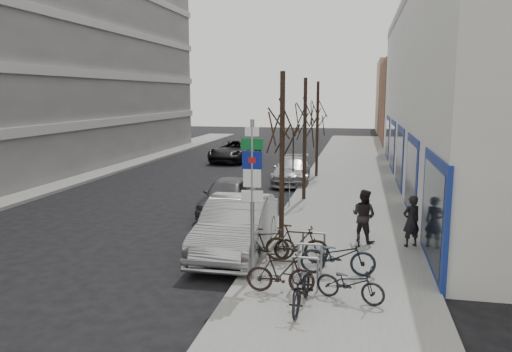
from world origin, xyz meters
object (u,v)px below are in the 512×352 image
at_px(meter_mid, 289,188).
at_px(meter_back, 304,169).
at_px(parked_car_back, 292,170).
at_px(meter_front, 265,220).
at_px(parked_car_mid, 228,195).
at_px(lane_car, 235,151).
at_px(bike_far_inner, 297,243).
at_px(pedestrian_near, 411,221).
at_px(bike_mid_curb, 338,252).
at_px(bike_far_curb, 350,280).
at_px(tree_far, 318,107).
at_px(bike_near_left, 302,284).
at_px(bike_rack, 310,255).
at_px(parked_car_front, 236,226).
at_px(bike_mid_inner, 268,244).
at_px(highway_sign_pole, 252,190).
at_px(bike_near_right, 281,273).
at_px(tree_near, 282,117).
at_px(pedestrian_far, 364,215).
at_px(tree_mid, 305,110).

distance_m(meter_mid, meter_back, 5.50).
bearing_deg(parked_car_back, meter_front, -90.15).
bearing_deg(parked_car_mid, lane_car, 102.82).
bearing_deg(meter_mid, bike_far_inner, -80.31).
xyz_separation_m(meter_back, pedestrian_near, (4.46, -10.37, 0.04)).
distance_m(bike_mid_curb, pedestrian_near, 3.61).
bearing_deg(meter_mid, bike_mid_curb, -73.10).
xyz_separation_m(bike_far_curb, lane_car, (-8.68, 23.70, 0.12)).
height_order(tree_far, bike_far_inner, tree_far).
bearing_deg(lane_car, bike_far_inner, -65.16).
relative_size(bike_near_left, bike_far_inner, 1.00).
bearing_deg(bike_rack, parked_car_front, 144.18).
xyz_separation_m(bike_mid_inner, parked_car_back, (-1.14, 13.35, 0.05)).
bearing_deg(highway_sign_pole, bike_mid_inner, 84.51).
height_order(tree_far, bike_near_right, tree_far).
xyz_separation_m(bike_rack, tree_near, (-1.20, 2.90, 3.44)).
relative_size(highway_sign_pole, parked_car_front, 0.81).
bearing_deg(bike_far_inner, bike_near_right, 177.64).
bearing_deg(bike_rack, bike_mid_curb, 8.23).
bearing_deg(bike_near_right, meter_back, 1.82).
height_order(meter_back, bike_mid_curb, meter_back).
bearing_deg(parked_car_mid, bike_far_curb, -58.72).
distance_m(tree_near, bike_near_left, 6.20).
relative_size(tree_near, meter_back, 4.33).
bearing_deg(bike_near_right, bike_rack, -23.96).
height_order(tree_far, meter_mid, tree_far).
relative_size(parked_car_back, pedestrian_near, 2.99).
bearing_deg(parked_car_mid, parked_car_back, 77.54).
bearing_deg(parked_car_front, meter_back, 85.17).
distance_m(bike_rack, bike_mid_inner, 1.49).
xyz_separation_m(meter_front, meter_mid, (0.00, 5.50, 0.00)).
relative_size(lane_car, pedestrian_far, 3.22).
height_order(meter_mid, bike_mid_inner, meter_mid).
distance_m(tree_near, bike_far_inner, 4.04).
distance_m(bike_rack, bike_far_inner, 0.97).
height_order(tree_near, pedestrian_far, tree_near).
bearing_deg(tree_far, bike_rack, -85.68).
bearing_deg(pedestrian_far, bike_near_right, 98.89).
bearing_deg(bike_near_left, meter_mid, 103.67).
height_order(meter_mid, pedestrian_far, pedestrian_far).
xyz_separation_m(bike_mid_inner, pedestrian_far, (2.64, 2.48, 0.36)).
xyz_separation_m(meter_back, parked_car_mid, (-2.35, -6.69, -0.18)).
xyz_separation_m(bike_rack, parked_car_mid, (-4.00, 6.71, 0.07)).
distance_m(bike_rack, tree_mid, 10.08).
bearing_deg(pedestrian_far, parked_car_front, 53.54).
xyz_separation_m(parked_car_mid, pedestrian_near, (6.81, -3.68, 0.22)).
distance_m(highway_sign_pole, bike_near_left, 2.74).
distance_m(tree_mid, parked_car_back, 5.96).
relative_size(tree_near, tree_mid, 1.00).
distance_m(bike_mid_inner, parked_car_back, 13.40).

